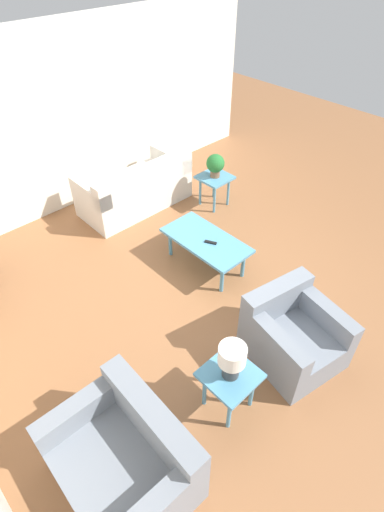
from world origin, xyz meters
TOP-DOWN VIEW (x-y plane):
  - ground_plane at (0.00, 0.00)m, footprint 14.00×14.00m
  - wall_right at (3.06, 0.00)m, footprint 0.12×7.20m
  - sofa at (2.20, -0.49)m, footprint 0.86×1.77m
  - armchair at (-1.26, 0.07)m, footprint 1.05×1.00m
  - loveseat at (-1.08, 2.12)m, footprint 1.20×0.94m
  - coffee_table at (0.40, -0.28)m, footprint 1.20×0.61m
  - side_table_plant at (1.37, -1.45)m, footprint 0.48×0.48m
  - side_table_lamp at (-1.22, 1.02)m, footprint 0.48×0.48m
  - potted_plant at (1.37, -1.45)m, footprint 0.29×0.29m
  - table_lamp at (-1.22, 1.02)m, footprint 0.25×0.25m
  - remote_control at (0.30, -0.27)m, footprint 0.16×0.11m

SIDE VIEW (x-z plane):
  - ground_plane at x=0.00m, z-range 0.00..0.00m
  - loveseat at x=-1.08m, z-range -0.09..0.70m
  - armchair at x=-1.26m, z-range -0.08..0.71m
  - sofa at x=2.20m, z-range -0.09..0.74m
  - coffee_table at x=0.40m, z-range 0.18..0.63m
  - side_table_plant at x=1.37m, z-range 0.17..0.70m
  - side_table_lamp at x=-1.22m, z-range 0.17..0.70m
  - remote_control at x=0.30m, z-range 0.45..0.47m
  - potted_plant at x=1.37m, z-range 0.55..0.93m
  - table_lamp at x=-1.22m, z-range 0.57..0.96m
  - wall_right at x=3.06m, z-range 0.00..2.70m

